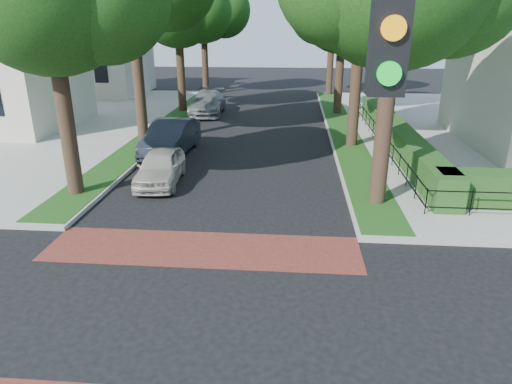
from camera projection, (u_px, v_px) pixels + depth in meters
ground at (175, 316)px, 10.07m from camera, size 120.00×120.00×0.00m
crosswalk_far at (203, 249)px, 13.06m from camera, size 9.00×2.20×0.01m
grass_strip_ne at (342, 128)px, 27.43m from camera, size 1.60×29.80×0.02m
grass_strip_nw at (166, 124)px, 28.28m from camera, size 1.60×29.80×0.02m
tree_right_far at (345, 9)px, 29.85m from camera, size 7.25×6.23×9.74m
tree_right_back at (334, 8)px, 38.13m from camera, size 7.50×6.45×10.20m
tree_left_far at (179, 6)px, 30.63m from camera, size 7.00×6.02×9.86m
tree_left_back at (205, 6)px, 38.95m from camera, size 7.75×6.66×10.44m
hedge_main_road at (396, 134)px, 23.21m from camera, size 1.00×18.00×1.20m
fence_main_road at (380, 137)px, 23.33m from camera, size 0.06×18.00×0.90m
house_left_far at (88, 36)px, 39.41m from camera, size 10.00×9.00×10.14m
parked_car_front at (160, 167)px, 18.22m from camera, size 1.89×4.10×1.36m
parked_car_middle at (171, 137)px, 22.26m from camera, size 2.00×5.10×1.65m
parked_car_rear at (207, 103)px, 32.06m from camera, size 2.47×5.53×1.58m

